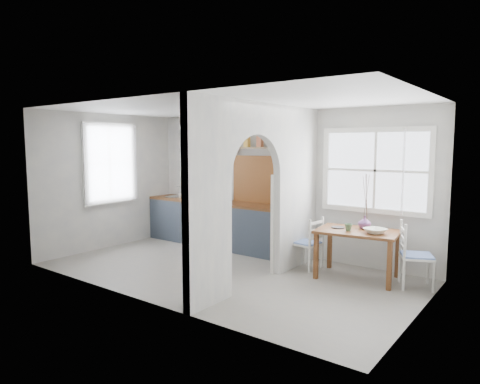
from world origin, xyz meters
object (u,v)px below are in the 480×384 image
Objects in this scene: dining_table at (357,254)px; vase at (365,222)px; chair_right at (417,255)px; kettle at (292,201)px; chair_left at (307,242)px.

vase is at bearing 71.27° from dining_table.
kettle is (-2.14, 0.22, 0.57)m from chair_right.
kettle is (-1.31, 0.32, 0.66)m from dining_table.
chair_left is 0.81m from kettle.
chair_left is 0.91× the size of chair_right.
vase is at bearing 107.28° from chair_left.
kettle reaches higher than chair_right.
dining_table is 1.26× the size of chair_right.
chair_right is at bearing -5.42° from vase.
chair_left is 4.26× the size of vase.
kettle is 1.37m from vase.
dining_table is at bearing 96.16° from chair_left.
vase is (0.89, 0.14, 0.41)m from chair_left.
vase reaches higher than dining_table.
kettle reaches higher than chair_left.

